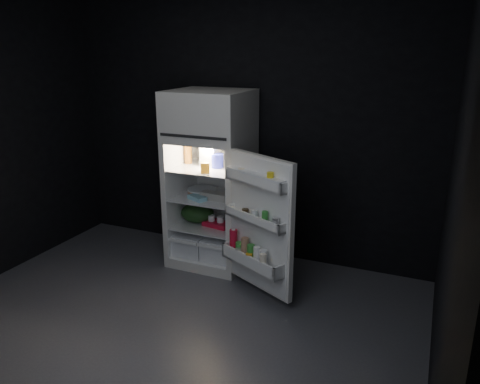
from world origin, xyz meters
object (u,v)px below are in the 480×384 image
at_px(fridge_door, 258,226).
at_px(milk_jug, 210,154).
at_px(refrigerator, 212,173).
at_px(egg_carton, 215,196).
at_px(yogurt_tray, 217,224).

distance_m(fridge_door, milk_jug, 1.04).
relative_size(refrigerator, milk_jug, 7.42).
bearing_deg(refrigerator, fridge_door, -37.15).
bearing_deg(fridge_door, egg_carton, 146.56).
xyz_separation_m(milk_jug, yogurt_tray, (0.12, -0.11, -0.69)).
bearing_deg(refrigerator, yogurt_tray, -44.48).
xyz_separation_m(refrigerator, egg_carton, (0.09, -0.13, -0.19)).
xyz_separation_m(milk_jug, egg_carton, (0.12, -0.15, -0.38)).
height_order(milk_jug, yogurt_tray, milk_jug).
relative_size(fridge_door, yogurt_tray, 4.41).
bearing_deg(egg_carton, fridge_door, -30.00).
relative_size(milk_jug, egg_carton, 0.85).
bearing_deg(yogurt_tray, milk_jug, 146.48).
xyz_separation_m(fridge_door, egg_carton, (-0.62, 0.41, 0.08)).
distance_m(refrigerator, egg_carton, 0.25).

